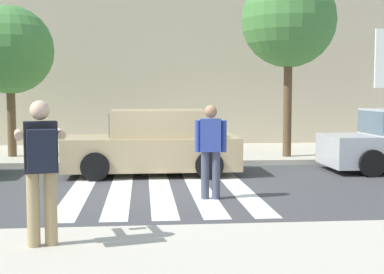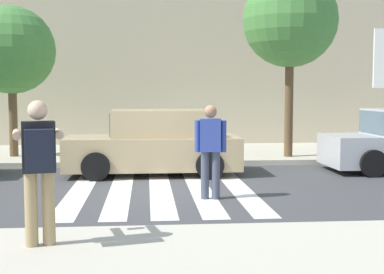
{
  "view_description": "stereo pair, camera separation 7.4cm",
  "coord_description": "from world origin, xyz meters",
  "px_view_note": "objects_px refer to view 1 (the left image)",
  "views": [
    {
      "loc": [
        -0.35,
        -10.41,
        1.95
      ],
      "look_at": [
        0.6,
        -0.2,
        1.1
      ],
      "focal_mm": 50.0,
      "sensor_mm": 36.0,
      "label": 1
    },
    {
      "loc": [
        -0.27,
        -10.42,
        1.95
      ],
      "look_at": [
        0.6,
        -0.2,
        1.1
      ],
      "focal_mm": 50.0,
      "sensor_mm": 36.0,
      "label": 2
    }
  ],
  "objects_px": {
    "parked_car_tan": "(154,144)",
    "pedestrian_crossing": "(211,146)",
    "street_tree_west": "(10,50)",
    "street_tree_center": "(289,21)",
    "photographer_with_backpack": "(41,160)"
  },
  "relations": [
    {
      "from": "photographer_with_backpack",
      "to": "street_tree_west",
      "type": "height_order",
      "value": "street_tree_west"
    },
    {
      "from": "photographer_with_backpack",
      "to": "street_tree_west",
      "type": "xyz_separation_m",
      "value": [
        -2.52,
        9.22,
        1.97
      ]
    },
    {
      "from": "photographer_with_backpack",
      "to": "street_tree_center",
      "type": "height_order",
      "value": "street_tree_center"
    },
    {
      "from": "pedestrian_crossing",
      "to": "street_tree_center",
      "type": "relative_size",
      "value": 0.33
    },
    {
      "from": "photographer_with_backpack",
      "to": "parked_car_tan",
      "type": "height_order",
      "value": "photographer_with_backpack"
    },
    {
      "from": "photographer_with_backpack",
      "to": "parked_car_tan",
      "type": "bearing_deg",
      "value": 77.23
    },
    {
      "from": "parked_car_tan",
      "to": "street_tree_center",
      "type": "xyz_separation_m",
      "value": [
        3.83,
        2.12,
        3.24
      ]
    },
    {
      "from": "parked_car_tan",
      "to": "pedestrian_crossing",
      "type": "bearing_deg",
      "value": -72.43
    },
    {
      "from": "photographer_with_backpack",
      "to": "street_tree_west",
      "type": "bearing_deg",
      "value": 105.31
    },
    {
      "from": "photographer_with_backpack",
      "to": "street_tree_center",
      "type": "xyz_separation_m",
      "value": [
        5.28,
        8.5,
        2.79
      ]
    },
    {
      "from": "parked_car_tan",
      "to": "street_tree_west",
      "type": "distance_m",
      "value": 5.44
    },
    {
      "from": "street_tree_west",
      "to": "street_tree_center",
      "type": "height_order",
      "value": "street_tree_center"
    },
    {
      "from": "photographer_with_backpack",
      "to": "street_tree_center",
      "type": "distance_m",
      "value": 10.39
    },
    {
      "from": "street_tree_west",
      "to": "street_tree_center",
      "type": "xyz_separation_m",
      "value": [
        7.8,
        -0.72,
        0.83
      ]
    },
    {
      "from": "parked_car_tan",
      "to": "street_tree_west",
      "type": "bearing_deg",
      "value": 144.43
    }
  ]
}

